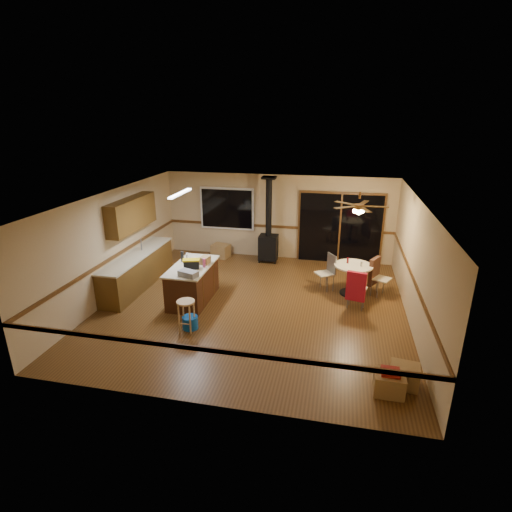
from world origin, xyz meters
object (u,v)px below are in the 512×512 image
(kitchen_island, at_px, (193,283))
(blue_bucket, at_px, (190,322))
(dining_table, at_px, (353,274))
(box_corner_b, at_px, (404,376))
(chair_left, at_px, (328,268))
(box_under_window, at_px, (221,251))
(toolbox_grey, at_px, (188,274))
(wood_stove, at_px, (268,239))
(toolbox_black, at_px, (191,264))
(chair_right, at_px, (375,271))
(bar_stool, at_px, (187,316))
(box_corner_a, at_px, (389,383))
(chair_near, at_px, (356,286))

(kitchen_island, height_order, blue_bucket, kitchen_island)
(dining_table, height_order, box_corner_b, dining_table)
(chair_left, distance_m, box_under_window, 3.86)
(toolbox_grey, bearing_deg, wood_stove, 72.91)
(toolbox_grey, height_order, toolbox_black, toolbox_black)
(blue_bucket, height_order, box_corner_b, box_corner_b)
(kitchen_island, relative_size, chair_right, 2.40)
(toolbox_grey, bearing_deg, bar_stool, -73.98)
(toolbox_black, xyz_separation_m, blue_bucket, (0.35, -1.15, -0.86))
(box_corner_b, bearing_deg, box_corner_a, -136.40)
(toolbox_black, distance_m, box_under_window, 3.38)
(blue_bucket, bearing_deg, kitchen_island, 107.58)
(kitchen_island, relative_size, box_corner_a, 3.50)
(dining_table, distance_m, box_corner_a, 3.83)
(toolbox_grey, xyz_separation_m, chair_near, (3.68, 0.93, -0.37))
(dining_table, relative_size, chair_right, 1.35)
(box_corner_b, bearing_deg, wood_stove, 121.42)
(bar_stool, xyz_separation_m, box_corner_b, (4.21, -0.94, -0.16))
(toolbox_black, distance_m, box_corner_b, 5.10)
(blue_bucket, height_order, chair_right, chair_right)
(kitchen_island, bearing_deg, bar_stool, -74.74)
(toolbox_black, distance_m, chair_right, 4.53)
(chair_left, xyz_separation_m, box_under_window, (-3.41, 1.77, -0.38))
(toolbox_black, bearing_deg, chair_left, 25.63)
(blue_bucket, distance_m, box_corner_b, 4.31)
(chair_left, height_order, box_under_window, chair_left)
(dining_table, bearing_deg, blue_bucket, -143.63)
(kitchen_island, bearing_deg, chair_near, 4.33)
(wood_stove, height_order, chair_right, wood_stove)
(kitchen_island, distance_m, toolbox_grey, 0.84)
(chair_right, distance_m, box_corner_a, 3.94)
(wood_stove, distance_m, box_corner_a, 6.44)
(wood_stove, distance_m, toolbox_black, 3.46)
(chair_right, height_order, box_under_window, chair_right)
(box_corner_a, height_order, box_corner_b, box_corner_b)
(toolbox_grey, bearing_deg, dining_table, 26.56)
(kitchen_island, xyz_separation_m, dining_table, (3.79, 1.17, 0.08))
(wood_stove, xyz_separation_m, box_corner_a, (3.03, -5.66, -0.55))
(toolbox_grey, height_order, chair_near, toolbox_grey)
(blue_bucket, xyz_separation_m, box_corner_a, (3.91, -1.30, 0.04))
(toolbox_grey, bearing_deg, chair_left, 33.17)
(box_under_window, bearing_deg, toolbox_grey, -83.89)
(toolbox_grey, bearing_deg, box_corner_a, -25.29)
(chair_left, bearing_deg, toolbox_black, -154.37)
(kitchen_island, xyz_separation_m, blue_bucket, (0.42, -1.31, -0.31))
(wood_stove, height_order, chair_left, wood_stove)
(blue_bucket, relative_size, chair_near, 0.47)
(box_corner_a, bearing_deg, toolbox_black, 150.22)
(box_under_window, bearing_deg, chair_near, -34.54)
(toolbox_grey, height_order, chair_left, toolbox_grey)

